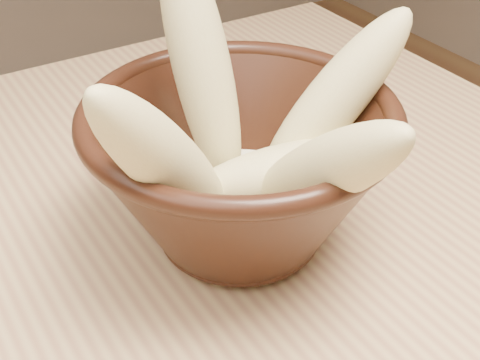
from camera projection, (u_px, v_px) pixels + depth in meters
name	position (u px, v px, depth m)	size (l,w,h in m)	color
bowl	(240.00, 168.00, 0.49)	(0.23, 0.23, 0.13)	black
milk_puddle	(240.00, 202.00, 0.51)	(0.13, 0.13, 0.02)	#FFF6CD
banana_upright	(202.00, 65.00, 0.48)	(0.04, 0.04, 0.20)	tan
banana_left	(166.00, 163.00, 0.41)	(0.04, 0.04, 0.18)	tan
banana_right	(332.00, 103.00, 0.49)	(0.04, 0.04, 0.17)	tan
banana_across	(290.00, 172.00, 0.48)	(0.04, 0.04, 0.15)	tan
banana_front	(321.00, 172.00, 0.42)	(0.04, 0.04, 0.18)	tan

